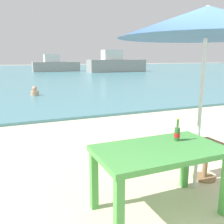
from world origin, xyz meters
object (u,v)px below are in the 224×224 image
Objects in this scene: picnic_table_green at (159,157)px; swimmer_person at (35,92)px; patio_umbrella at (207,22)px; boat_barge at (56,65)px; side_table_wood at (206,155)px; boat_fishing_trawler at (116,64)px; beer_bottle_amber at (177,133)px.

swimmer_person is (-0.29, 9.22, -0.41)m from picnic_table_green.
picnic_table_green is 0.61× the size of patio_umbrella.
boat_barge reaches higher than swimmer_person.
picnic_table_green reaches higher than side_table_wood.
swimmer_person is at bearing 91.81° from picnic_table_green.
side_table_wood is at bearing -81.29° from swimmer_person.
boat_barge is at bearing 150.48° from boat_fishing_trawler.
beer_bottle_amber is 0.05× the size of boat_barge.
patio_umbrella is 9.23m from swimmer_person.
patio_umbrella is 5.61× the size of swimmer_person.
side_table_wood is 25.85m from boat_fishing_trawler.
beer_bottle_amber is 0.93m from side_table_wood.
boat_fishing_trawler is at bearing 67.06° from picnic_table_green.
boat_barge is at bearing 76.51° from swimmer_person.
boat_barge reaches higher than side_table_wood.
patio_umbrella reaches higher than picnic_table_green.
picnic_table_green is at bearing -112.94° from boat_fishing_trawler.
beer_bottle_amber is 26.38m from boat_fishing_trawler.
side_table_wood is (1.06, 0.41, -0.30)m from picnic_table_green.
side_table_wood is 0.10× the size of boat_barge.
beer_bottle_amber is (0.32, 0.13, 0.20)m from picnic_table_green.
boat_barge is at bearing 83.47° from side_table_wood.
beer_bottle_amber is at bearing -86.15° from swimmer_person.
picnic_table_green is at bearing -98.56° from boat_barge.
boat_fishing_trawler is (10.38, 24.52, 0.30)m from picnic_table_green.
patio_umbrella is at bearing -111.64° from boat_fishing_trawler.
patio_umbrella is at bearing 18.51° from picnic_table_green.
side_table_wood is at bearing -111.13° from boat_fishing_trawler.
swimmer_person is 19.32m from boat_barge.
beer_bottle_amber is at bearing -164.38° from patio_umbrella.
beer_bottle_amber is 1.34m from patio_umbrella.
boat_fishing_trawler reaches higher than patio_umbrella.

